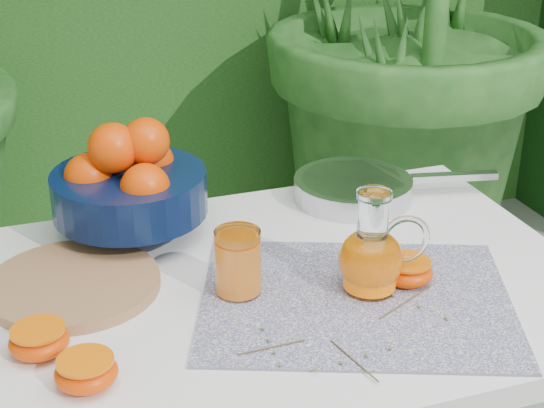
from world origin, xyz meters
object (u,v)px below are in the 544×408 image
object	(u,v)px
white_table	(276,326)
fruit_bowl	(128,183)
juice_pitcher	(372,256)
saute_pan	(355,187)
cutting_board	(73,284)

from	to	relation	value
white_table	fruit_bowl	world-z (taller)	fruit_bowl
white_table	juice_pitcher	distance (m)	0.21
fruit_bowl	juice_pitcher	xyz separation A→B (m)	(0.32, -0.32, -0.04)
saute_pan	juice_pitcher	bearing A→B (deg)	-110.22
juice_pitcher	saute_pan	world-z (taller)	juice_pitcher
fruit_bowl	saute_pan	world-z (taller)	fruit_bowl
juice_pitcher	white_table	bearing A→B (deg)	151.50
white_table	fruit_bowl	size ratio (longest dim) A/B	3.03
white_table	juice_pitcher	bearing A→B (deg)	-28.50
fruit_bowl	white_table	bearing A→B (deg)	-53.59
white_table	saute_pan	distance (m)	0.37
fruit_bowl	juice_pitcher	bearing A→B (deg)	-45.50
white_table	juice_pitcher	size ratio (longest dim) A/B	6.01
cutting_board	white_table	bearing A→B (deg)	-15.99
fruit_bowl	juice_pitcher	distance (m)	0.45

